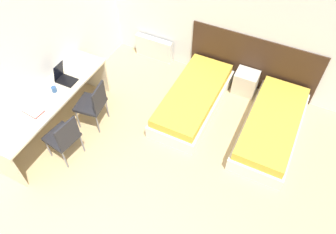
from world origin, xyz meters
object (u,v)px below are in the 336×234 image
bed_near_window (193,99)px  chair_near_laptop (93,103)px  bed_near_door (271,127)px  laptop (64,77)px  nightstand (246,82)px  chair_near_notebook (64,136)px

bed_near_window → chair_near_laptop: size_ratio=2.22×
bed_near_window → bed_near_door: same height
bed_near_door → laptop: bearing=-162.1°
bed_near_window → nightstand: size_ratio=4.38×
bed_near_door → bed_near_window: bearing=180.0°
nightstand → chair_near_laptop: bearing=-137.2°
nightstand → chair_near_notebook: (-2.04, -2.65, 0.28)m
nightstand → chair_near_laptop: (-2.04, -1.89, 0.28)m
bed_near_window → chair_near_notebook: size_ratio=2.22×
bed_near_door → chair_near_laptop: chair_near_laptop is taller
bed_near_door → laptop: 3.48m
nightstand → chair_near_notebook: chair_near_notebook is taller
chair_near_laptop → chair_near_notebook: same height
bed_near_window → chair_near_notebook: chair_near_notebook is taller
bed_near_window → nightstand: nightstand is taller
chair_near_laptop → laptop: (-0.52, 0.03, 0.33)m
chair_near_notebook → laptop: bearing=131.6°
bed_near_door → laptop: size_ratio=6.11×
bed_near_door → chair_near_notebook: 3.32m
chair_near_notebook → laptop: size_ratio=2.75×
chair_near_notebook → chair_near_laptop: bearing=98.5°
chair_near_laptop → bed_near_window: bearing=30.6°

